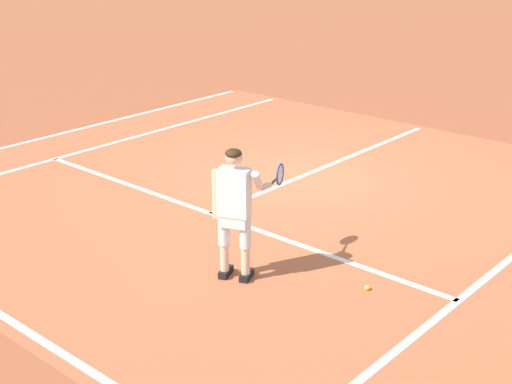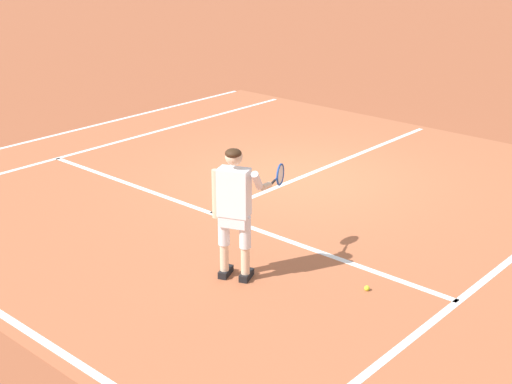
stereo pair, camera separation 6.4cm
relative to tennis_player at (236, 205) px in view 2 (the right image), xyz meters
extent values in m
plane|color=#9E5133|center=(-1.72, 3.48, -0.99)|extent=(80.00, 80.00, 0.00)
cube|color=#B2603D|center=(-1.72, 2.61, -0.99)|extent=(10.98, 10.55, 0.00)
cube|color=white|center=(-1.72, 1.29, -0.99)|extent=(8.23, 0.10, 0.01)
cube|color=white|center=(-1.72, 4.49, -0.99)|extent=(0.10, 6.40, 0.01)
cube|color=white|center=(-5.84, 2.61, -0.99)|extent=(0.10, 10.15, 0.01)
cube|color=white|center=(2.39, 2.61, -0.99)|extent=(0.10, 10.15, 0.01)
cube|color=white|center=(-7.21, 2.61, -0.99)|extent=(0.10, 10.15, 0.01)
cube|color=black|center=(-0.14, -0.05, -0.94)|extent=(0.21, 0.30, 0.09)
cube|color=black|center=(0.12, 0.06, -0.94)|extent=(0.21, 0.30, 0.09)
cylinder|color=beige|center=(-0.13, -0.08, -0.72)|extent=(0.11, 0.11, 0.36)
cylinder|color=silver|center=(-0.13, -0.08, -0.33)|extent=(0.14, 0.14, 0.41)
cylinder|color=beige|center=(0.13, 0.02, -0.72)|extent=(0.11, 0.11, 0.36)
cylinder|color=silver|center=(0.13, 0.02, -0.33)|extent=(0.14, 0.14, 0.41)
cube|color=silver|center=(0.00, -0.03, -0.17)|extent=(0.39, 0.32, 0.20)
cube|color=white|center=(0.00, -0.03, 0.17)|extent=(0.44, 0.35, 0.60)
cylinder|color=beige|center=(-0.22, -0.12, 0.12)|extent=(0.09, 0.09, 0.62)
cylinder|color=white|center=(0.21, 0.16, 0.32)|extent=(0.18, 0.28, 0.29)
cylinder|color=beige|center=(0.17, 0.37, 0.18)|extent=(0.19, 0.30, 0.14)
sphere|color=beige|center=(0.00, -0.02, 0.62)|extent=(0.21, 0.21, 0.21)
ellipsoid|color=#382314|center=(0.01, -0.04, 0.67)|extent=(0.26, 0.26, 0.12)
cylinder|color=#232326|center=(0.10, 0.57, 0.15)|extent=(0.11, 0.20, 0.03)
cylinder|color=#1E479E|center=(0.04, 0.71, 0.15)|extent=(0.06, 0.10, 0.02)
torus|color=#1E479E|center=(-0.03, 0.88, 0.15)|extent=(0.14, 0.28, 0.30)
cylinder|color=silver|center=(-0.03, 0.88, 0.15)|extent=(0.10, 0.23, 0.25)
sphere|color=#CCE02D|center=(1.43, 0.80, -0.96)|extent=(0.07, 0.07, 0.07)
camera|label=1|loc=(5.56, -5.98, 3.26)|focal=50.74mm
camera|label=2|loc=(5.61, -5.94, 3.26)|focal=50.74mm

